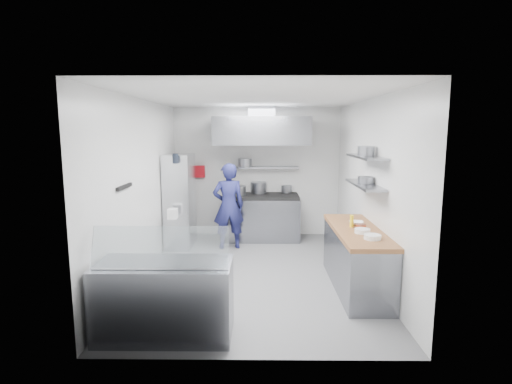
{
  "coord_description": "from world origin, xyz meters",
  "views": [
    {
      "loc": [
        0.07,
        -6.24,
        2.3
      ],
      "look_at": [
        0.0,
        0.6,
        1.25
      ],
      "focal_mm": 28.0,
      "sensor_mm": 36.0,
      "label": 1
    }
  ],
  "objects_px": {
    "chef": "(229,206)",
    "display_case": "(165,299)",
    "gas_range": "(261,218)",
    "wire_rack": "(180,200)"
  },
  "relations": [
    {
      "from": "wire_rack",
      "to": "display_case",
      "type": "height_order",
      "value": "wire_rack"
    },
    {
      "from": "chef",
      "to": "wire_rack",
      "type": "height_order",
      "value": "wire_rack"
    },
    {
      "from": "chef",
      "to": "display_case",
      "type": "relative_size",
      "value": 1.12
    },
    {
      "from": "chef",
      "to": "display_case",
      "type": "bearing_deg",
      "value": 70.95
    },
    {
      "from": "chef",
      "to": "display_case",
      "type": "height_order",
      "value": "chef"
    },
    {
      "from": "gas_range",
      "to": "wire_rack",
      "type": "relative_size",
      "value": 0.86
    },
    {
      "from": "gas_range",
      "to": "chef",
      "type": "relative_size",
      "value": 0.95
    },
    {
      "from": "chef",
      "to": "display_case",
      "type": "distance_m",
      "value": 3.48
    },
    {
      "from": "chef",
      "to": "wire_rack",
      "type": "distance_m",
      "value": 1.0
    },
    {
      "from": "gas_range",
      "to": "display_case",
      "type": "distance_m",
      "value": 4.25
    }
  ]
}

